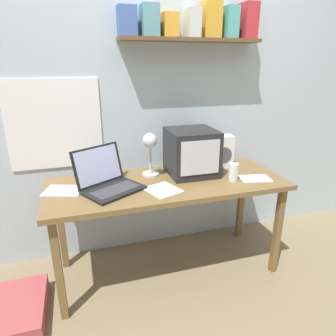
{
  "coord_description": "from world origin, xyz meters",
  "views": [
    {
      "loc": [
        -0.57,
        -1.85,
        1.52
      ],
      "look_at": [
        0.0,
        0.0,
        0.83
      ],
      "focal_mm": 32.0,
      "sensor_mm": 36.0,
      "label": 1
    }
  ],
  "objects_px": {
    "loose_paper_near_monitor": "(163,190)",
    "space_heater": "(222,151)",
    "juice_glass": "(233,173)",
    "crt_monitor": "(191,152)",
    "loose_paper_near_laptop": "(64,191)",
    "open_notebook": "(255,178)",
    "floor_cushion": "(4,313)",
    "laptop": "(107,179)",
    "desk_lamp": "(150,147)",
    "corner_desk": "(168,190)"
  },
  "relations": [
    {
      "from": "laptop",
      "to": "loose_paper_near_laptop",
      "type": "bearing_deg",
      "value": 141.23
    },
    {
      "from": "laptop",
      "to": "juice_glass",
      "type": "xyz_separation_m",
      "value": [
        0.86,
        -0.12,
        -0.01
      ]
    },
    {
      "from": "crt_monitor",
      "to": "desk_lamp",
      "type": "xyz_separation_m",
      "value": [
        -0.31,
        0.01,
        0.06
      ]
    },
    {
      "from": "open_notebook",
      "to": "juice_glass",
      "type": "bearing_deg",
      "value": 175.21
    },
    {
      "from": "loose_paper_near_laptop",
      "to": "open_notebook",
      "type": "height_order",
      "value": "same"
    },
    {
      "from": "space_heater",
      "to": "loose_paper_near_monitor",
      "type": "xyz_separation_m",
      "value": [
        -0.58,
        -0.32,
        -0.12
      ]
    },
    {
      "from": "laptop",
      "to": "open_notebook",
      "type": "distance_m",
      "value": 1.04
    },
    {
      "from": "juice_glass",
      "to": "floor_cushion",
      "type": "height_order",
      "value": "juice_glass"
    },
    {
      "from": "loose_paper_near_laptop",
      "to": "floor_cushion",
      "type": "bearing_deg",
      "value": -151.74
    },
    {
      "from": "loose_paper_near_monitor",
      "to": "open_notebook",
      "type": "xyz_separation_m",
      "value": [
        0.69,
        0.0,
        0.0
      ]
    },
    {
      "from": "juice_glass",
      "to": "open_notebook",
      "type": "relative_size",
      "value": 0.53
    },
    {
      "from": "corner_desk",
      "to": "open_notebook",
      "type": "height_order",
      "value": "open_notebook"
    },
    {
      "from": "desk_lamp",
      "to": "space_heater",
      "type": "relative_size",
      "value": 1.32
    },
    {
      "from": "open_notebook",
      "to": "corner_desk",
      "type": "bearing_deg",
      "value": 167.86
    },
    {
      "from": "crt_monitor",
      "to": "space_heater",
      "type": "bearing_deg",
      "value": 16.39
    },
    {
      "from": "desk_lamp",
      "to": "loose_paper_near_monitor",
      "type": "bearing_deg",
      "value": -71.27
    },
    {
      "from": "juice_glass",
      "to": "loose_paper_near_monitor",
      "type": "bearing_deg",
      "value": -178.36
    },
    {
      "from": "juice_glass",
      "to": "space_heater",
      "type": "xyz_separation_m",
      "value": [
        0.06,
        0.31,
        0.07
      ]
    },
    {
      "from": "corner_desk",
      "to": "laptop",
      "type": "distance_m",
      "value": 0.44
    },
    {
      "from": "desk_lamp",
      "to": "crt_monitor",
      "type": "bearing_deg",
      "value": 12.67
    },
    {
      "from": "loose_paper_near_monitor",
      "to": "space_heater",
      "type": "bearing_deg",
      "value": 28.9
    },
    {
      "from": "desk_lamp",
      "to": "corner_desk",
      "type": "bearing_deg",
      "value": -35.27
    },
    {
      "from": "loose_paper_near_laptop",
      "to": "open_notebook",
      "type": "distance_m",
      "value": 1.32
    },
    {
      "from": "laptop",
      "to": "open_notebook",
      "type": "bearing_deg",
      "value": -37.22
    },
    {
      "from": "crt_monitor",
      "to": "laptop",
      "type": "distance_m",
      "value": 0.65
    },
    {
      "from": "loose_paper_near_monitor",
      "to": "open_notebook",
      "type": "relative_size",
      "value": 1.14
    },
    {
      "from": "loose_paper_near_laptop",
      "to": "space_heater",
      "type": "bearing_deg",
      "value": 6.8
    },
    {
      "from": "desk_lamp",
      "to": "space_heater",
      "type": "xyz_separation_m",
      "value": [
        0.6,
        0.07,
        -0.1
      ]
    },
    {
      "from": "desk_lamp",
      "to": "loose_paper_near_monitor",
      "type": "xyz_separation_m",
      "value": [
        0.02,
        -0.25,
        -0.22
      ]
    },
    {
      "from": "space_heater",
      "to": "floor_cushion",
      "type": "relative_size",
      "value": 0.52
    },
    {
      "from": "open_notebook",
      "to": "floor_cushion",
      "type": "bearing_deg",
      "value": -178.37
    },
    {
      "from": "juice_glass",
      "to": "loose_paper_near_monitor",
      "type": "height_order",
      "value": "juice_glass"
    },
    {
      "from": "laptop",
      "to": "loose_paper_near_monitor",
      "type": "relative_size",
      "value": 1.76
    },
    {
      "from": "crt_monitor",
      "to": "loose_paper_near_monitor",
      "type": "relative_size",
      "value": 1.32
    },
    {
      "from": "open_notebook",
      "to": "floor_cushion",
      "type": "height_order",
      "value": "open_notebook"
    },
    {
      "from": "desk_lamp",
      "to": "floor_cushion",
      "type": "xyz_separation_m",
      "value": [
        -1.02,
        -0.29,
        -0.9
      ]
    },
    {
      "from": "desk_lamp",
      "to": "open_notebook",
      "type": "distance_m",
      "value": 0.78
    },
    {
      "from": "crt_monitor",
      "to": "juice_glass",
      "type": "relative_size",
      "value": 2.82
    },
    {
      "from": "loose_paper_near_laptop",
      "to": "corner_desk",
      "type": "bearing_deg",
      "value": -3.69
    },
    {
      "from": "crt_monitor",
      "to": "loose_paper_near_laptop",
      "type": "xyz_separation_m",
      "value": [
        -0.91,
        -0.06,
        -0.16
      ]
    },
    {
      "from": "floor_cushion",
      "to": "corner_desk",
      "type": "bearing_deg",
      "value": 9.21
    },
    {
      "from": "juice_glass",
      "to": "loose_paper_near_laptop",
      "type": "height_order",
      "value": "juice_glass"
    },
    {
      "from": "juice_glass",
      "to": "floor_cushion",
      "type": "distance_m",
      "value": 1.72
    },
    {
      "from": "loose_paper_near_monitor",
      "to": "corner_desk",
      "type": "bearing_deg",
      "value": 59.83
    },
    {
      "from": "laptop",
      "to": "open_notebook",
      "type": "relative_size",
      "value": 2.0
    },
    {
      "from": "floor_cushion",
      "to": "open_notebook",
      "type": "bearing_deg",
      "value": 1.63
    },
    {
      "from": "corner_desk",
      "to": "desk_lamp",
      "type": "height_order",
      "value": "desk_lamp"
    },
    {
      "from": "loose_paper_near_monitor",
      "to": "floor_cushion",
      "type": "distance_m",
      "value": 1.24
    },
    {
      "from": "corner_desk",
      "to": "desk_lamp",
      "type": "distance_m",
      "value": 0.33
    },
    {
      "from": "juice_glass",
      "to": "open_notebook",
      "type": "bearing_deg",
      "value": -4.79
    }
  ]
}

